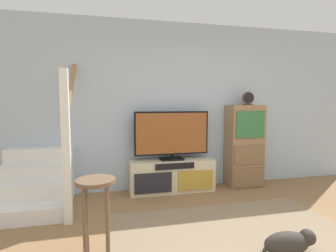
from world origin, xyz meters
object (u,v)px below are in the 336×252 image
(media_console, at_px, (172,176))
(dog, at_px, (290,243))
(side_cabinet, at_px, (244,146))
(bar_stool_near, at_px, (96,201))
(television, at_px, (172,134))
(desk_clock, at_px, (248,98))

(media_console, xyz_separation_m, dog, (0.65, -1.93, -0.14))
(side_cabinet, distance_m, bar_stool_near, 2.87)
(media_console, relative_size, side_cabinet, 0.98)
(side_cabinet, bearing_deg, dog, -107.34)
(side_cabinet, xyz_separation_m, bar_stool_near, (-2.35, -1.65, -0.13))
(television, relative_size, desk_clock, 5.37)
(desk_clock, height_order, bar_stool_near, desk_clock)
(media_console, distance_m, bar_stool_near, 1.99)
(media_console, bearing_deg, desk_clock, -0.21)
(media_console, distance_m, dog, 2.04)
(television, distance_m, side_cabinet, 1.28)
(television, height_order, bar_stool_near, television)
(bar_stool_near, bearing_deg, side_cabinet, 35.14)
(dog, bearing_deg, television, 108.45)
(bar_stool_near, bearing_deg, dog, -9.46)
(television, bearing_deg, media_console, -90.00)
(side_cabinet, relative_size, bar_stool_near, 1.82)
(television, height_order, side_cabinet, side_cabinet)
(dog, bearing_deg, desk_clock, 71.53)
(television, relative_size, bar_stool_near, 1.57)
(media_console, xyz_separation_m, side_cabinet, (1.26, 0.01, 0.43))
(media_console, relative_size, desk_clock, 6.07)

